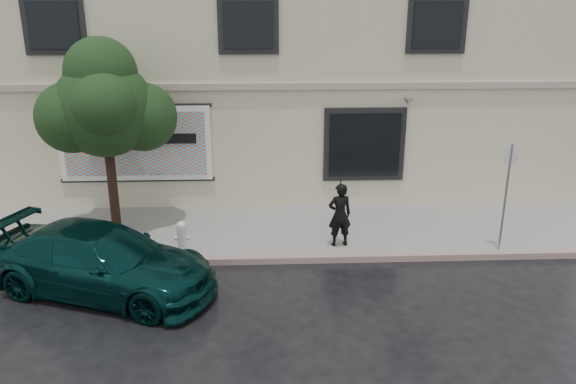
{
  "coord_description": "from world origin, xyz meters",
  "views": [
    {
      "loc": [
        0.37,
        -10.36,
        5.76
      ],
      "look_at": [
        0.92,
        2.2,
        1.5
      ],
      "focal_mm": 35.0,
      "sensor_mm": 36.0,
      "label": 1
    }
  ],
  "objects_px": {
    "pedestrian": "(340,215)",
    "street_tree": "(104,109)",
    "car": "(102,261)",
    "fire_hydrant": "(182,238)"
  },
  "relations": [
    {
      "from": "car",
      "to": "pedestrian",
      "type": "relative_size",
      "value": 3.08
    },
    {
      "from": "car",
      "to": "fire_hydrant",
      "type": "bearing_deg",
      "value": -23.46
    },
    {
      "from": "car",
      "to": "street_tree",
      "type": "relative_size",
      "value": 1.11
    },
    {
      "from": "street_tree",
      "to": "fire_hydrant",
      "type": "relative_size",
      "value": 5.44
    },
    {
      "from": "pedestrian",
      "to": "street_tree",
      "type": "distance_m",
      "value": 6.27
    },
    {
      "from": "car",
      "to": "pedestrian",
      "type": "height_order",
      "value": "pedestrian"
    },
    {
      "from": "car",
      "to": "fire_hydrant",
      "type": "distance_m",
      "value": 2.09
    },
    {
      "from": "car",
      "to": "street_tree",
      "type": "height_order",
      "value": "street_tree"
    },
    {
      "from": "pedestrian",
      "to": "fire_hydrant",
      "type": "relative_size",
      "value": 1.96
    },
    {
      "from": "car",
      "to": "street_tree",
      "type": "bearing_deg",
      "value": 29.02
    }
  ]
}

